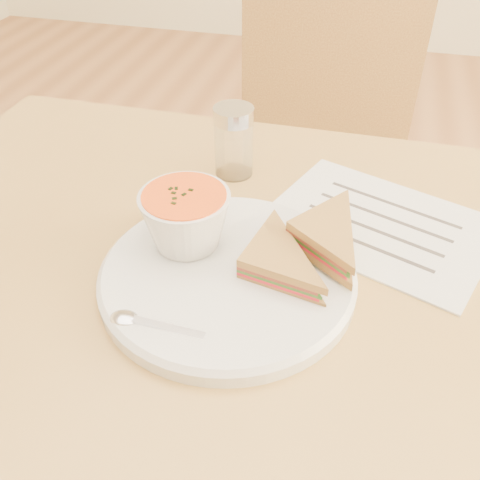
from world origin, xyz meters
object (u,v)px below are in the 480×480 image
(chair_far, at_px, (326,180))
(condiment_shaker, at_px, (234,142))
(dining_table, at_px, (229,414))
(plate, at_px, (228,277))
(soup_bowl, at_px, (186,222))

(chair_far, height_order, condiment_shaker, chair_far)
(dining_table, bearing_deg, plate, -71.77)
(soup_bowl, xyz_separation_m, condiment_shaker, (0.00, 0.20, 0.00))
(condiment_shaker, bearing_deg, plate, -76.69)
(dining_table, distance_m, plate, 0.39)
(plate, bearing_deg, condiment_shaker, 103.31)
(chair_far, height_order, plate, chair_far)
(chair_far, height_order, soup_bowl, chair_far)
(dining_table, distance_m, chair_far, 0.62)
(dining_table, xyz_separation_m, condiment_shaker, (-0.04, 0.18, 0.43))
(chair_far, distance_m, soup_bowl, 0.71)
(dining_table, distance_m, soup_bowl, 0.43)
(dining_table, relative_size, soup_bowl, 9.24)
(chair_far, xyz_separation_m, condiment_shaker, (-0.11, -0.43, 0.31))
(chair_far, xyz_separation_m, plate, (-0.06, -0.66, 0.27))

